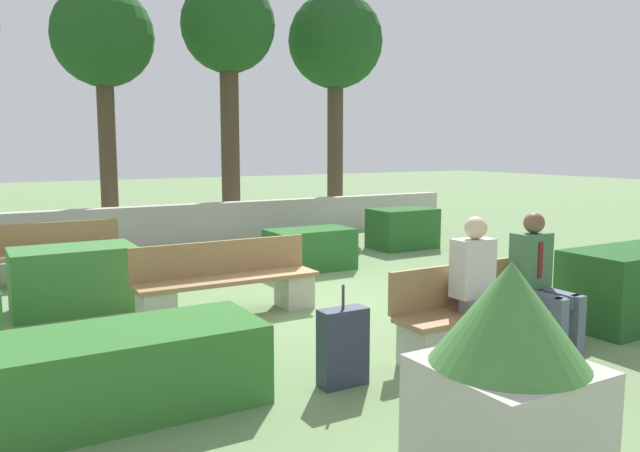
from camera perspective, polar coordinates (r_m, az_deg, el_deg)
ground_plane at (r=8.00m, az=1.40°, el=-6.84°), size 60.00×60.00×0.00m
perimeter_wall at (r=13.03m, az=-11.73°, el=0.29°), size 12.80×0.30×0.77m
bench_front at (r=6.19m, az=15.12°, el=-8.15°), size 2.04×0.49×0.85m
bench_left_side at (r=9.78m, az=-23.86°, el=-2.82°), size 2.16×0.49×0.85m
bench_right_side at (r=7.35m, az=-8.45°, el=-5.48°), size 2.16×0.48×0.85m
person_seated_man at (r=6.39m, az=19.53°, el=-4.23°), size 0.38×0.63×1.32m
person_seated_woman at (r=5.84m, az=14.62°, el=-5.08°), size 0.38×0.63×1.33m
hedge_block_near_left at (r=12.06m, az=7.56°, el=-0.22°), size 1.22×0.80×0.76m
hedge_block_near_right at (r=9.89m, az=-0.92°, el=-2.15°), size 1.34×0.75×0.65m
hedge_block_mid_left at (r=4.94m, az=-18.01°, el=-12.58°), size 2.13×0.88×0.62m
hedge_block_far_left at (r=8.01m, az=-21.58°, el=-4.52°), size 1.39×0.80×0.77m
planter_corner_left at (r=3.73m, az=16.76°, el=-13.12°), size 0.88×0.88×1.34m
suitcase at (r=5.20m, az=2.11°, el=-11.01°), size 0.41×0.18×0.85m
tree_center_left at (r=13.66m, az=-19.23°, el=15.62°), size 2.01×2.01×5.13m
tree_center_right at (r=14.56m, az=-8.39°, el=16.98°), size 2.08×2.08×5.63m
tree_rightmost at (r=15.88m, az=1.42°, el=16.16°), size 2.31×2.31×5.66m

